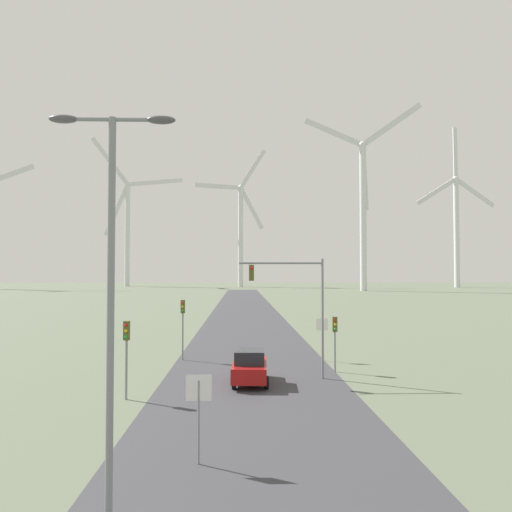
{
  "coord_description": "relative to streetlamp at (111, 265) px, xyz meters",
  "views": [
    {
      "loc": [
        -0.7,
        -7.14,
        5.95
      ],
      "look_at": [
        0.0,
        15.29,
        6.7
      ],
      "focal_mm": 35.0,
      "sensor_mm": 36.0,
      "label": 1
    }
  ],
  "objects": [
    {
      "name": "wind_turbine_far_right",
      "position": [
        91.44,
        188.43,
        21.77
      ],
      "size": [
        36.61,
        9.9,
        65.74
      ],
      "color": "silver",
      "rests_on": "ground"
    },
    {
      "name": "wind_turbine_right",
      "position": [
        43.79,
        151.38,
        23.98
      ],
      "size": [
        36.47,
        13.71,
        60.95
      ],
      "color": "silver",
      "rests_on": "ground"
    },
    {
      "name": "traffic_light_post_mid_left",
      "position": [
        -0.84,
        22.29,
        -3.13
      ],
      "size": [
        0.28,
        0.34,
        4.09
      ],
      "color": "gray",
      "rests_on": "ground"
    },
    {
      "name": "car_approaching",
      "position": [
        3.61,
        14.91,
        -5.21
      ],
      "size": [
        1.99,
        4.18,
        1.83
      ],
      "color": "maroon",
      "rests_on": "ground"
    },
    {
      "name": "streetlamp",
      "position": [
        0.0,
        0.0,
        0.0
      ],
      "size": [
        3.05,
        0.32,
        9.75
      ],
      "color": "gray",
      "rests_on": "ground"
    },
    {
      "name": "traffic_light_mast_overhead",
      "position": [
        6.17,
        16.03,
        -1.34
      ],
      "size": [
        4.79,
        0.35,
        6.75
      ],
      "color": "gray",
      "rests_on": "ground"
    },
    {
      "name": "stop_sign_far",
      "position": [
        8.65,
        21.71,
        -4.13
      ],
      "size": [
        0.81,
        0.07,
        2.85
      ],
      "color": "gray",
      "rests_on": "ground"
    },
    {
      "name": "road_surface",
      "position": [
        3.8,
        43.11,
        -6.12
      ],
      "size": [
        10.0,
        240.0,
        0.01
      ],
      "color": "#38383D",
      "rests_on": "ground"
    },
    {
      "name": "wind_turbine_center",
      "position": [
        3.17,
        199.79,
        20.32
      ],
      "size": [
        30.31,
        6.1,
        59.42
      ],
      "color": "silver",
      "rests_on": "ground"
    },
    {
      "name": "traffic_light_post_near_right",
      "position": [
        8.79,
        17.91,
        -3.7
      ],
      "size": [
        0.28,
        0.34,
        3.3
      ],
      "color": "gray",
      "rests_on": "ground"
    },
    {
      "name": "stop_sign_near",
      "position": [
        1.8,
        3.69,
        -4.19
      ],
      "size": [
        0.81,
        0.07,
        2.76
      ],
      "color": "gray",
      "rests_on": "ground"
    },
    {
      "name": "wind_turbine_left",
      "position": [
        -46.66,
        208.41,
        22.52
      ],
      "size": [
        38.47,
        12.76,
        64.85
      ],
      "color": "silver",
      "rests_on": "ground"
    },
    {
      "name": "traffic_light_post_near_left",
      "position": [
        -2.26,
        11.73,
        -3.42
      ],
      "size": [
        0.28,
        0.34,
        3.67
      ],
      "color": "gray",
      "rests_on": "ground"
    }
  ]
}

